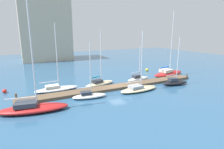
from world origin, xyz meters
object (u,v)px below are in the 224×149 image
object	(u,v)px
sailboat_3	(99,83)
sailboat_2	(89,95)
sailboat_5	(138,78)
sailboat_6	(175,82)
sailboat_4	(139,88)
mooring_buoy_red	(5,91)
sailboat_0	(33,107)
harbor_building_distant	(45,30)
sailboat_7	(168,73)
mooring_buoy_yellow	(147,70)
sailboat_1	(56,88)

from	to	relation	value
sailboat_3	sailboat_2	bearing A→B (deg)	-140.69
sailboat_5	sailboat_6	distance (m)	6.92
sailboat_2	sailboat_4	world-z (taller)	sailboat_4
sailboat_4	sailboat_6	bearing A→B (deg)	-3.28
sailboat_2	sailboat_6	size ratio (longest dim) A/B	0.93
sailboat_3	sailboat_5	bearing A→B (deg)	-17.62
sailboat_3	mooring_buoy_red	distance (m)	15.36
sailboat_0	sailboat_6	size ratio (longest dim) A/B	1.55
sailboat_5	harbor_building_distant	bearing A→B (deg)	98.30
sailboat_7	mooring_buoy_yellow	distance (m)	6.03
sailboat_1	mooring_buoy_yellow	xyz separation A→B (m)	(22.68, 5.67, -0.15)
sailboat_2	sailboat_3	xyz separation A→B (m)	(3.92, 5.30, 0.06)
sailboat_3	mooring_buoy_yellow	world-z (taller)	sailboat_3
sailboat_2	sailboat_5	bearing A→B (deg)	29.95
sailboat_6	harbor_building_distant	bearing A→B (deg)	120.96
sailboat_5	harbor_building_distant	xyz separation A→B (m)	(-11.86, 37.20, 9.42)
sailboat_0	mooring_buoy_red	world-z (taller)	sailboat_0
sailboat_0	sailboat_6	bearing A→B (deg)	11.89
sailboat_2	mooring_buoy_yellow	size ratio (longest dim) A/B	11.70
harbor_building_distant	mooring_buoy_red	bearing A→B (deg)	-108.43
sailboat_0	harbor_building_distant	size ratio (longest dim) A/B	0.66
sailboat_4	harbor_building_distant	world-z (taller)	harbor_building_distant
sailboat_1	harbor_building_distant	xyz separation A→B (m)	(3.72, 36.35, 9.45)
sailboat_0	sailboat_7	size ratio (longest dim) A/B	0.97
sailboat_4	sailboat_7	distance (m)	13.39
sailboat_2	sailboat_7	size ratio (longest dim) A/B	0.58
sailboat_3	sailboat_0	bearing A→B (deg)	-164.33
sailboat_6	sailboat_3	bearing A→B (deg)	164.45
sailboat_7	sailboat_1	bearing A→B (deg)	170.17
sailboat_7	sailboat_6	bearing A→B (deg)	-133.58
sailboat_7	mooring_buoy_red	size ratio (longest dim) A/B	20.61
sailboat_6	sailboat_7	bearing A→B (deg)	66.04
mooring_buoy_yellow	harbor_building_distant	distance (m)	37.33
sailboat_2	sailboat_3	bearing A→B (deg)	61.53
sailboat_7	mooring_buoy_red	world-z (taller)	sailboat_7
sailboat_2	harbor_building_distant	size ratio (longest dim) A/B	0.40
sailboat_6	mooring_buoy_yellow	world-z (taller)	sailboat_6
sailboat_2	sailboat_5	distance (m)	12.89
sailboat_0	mooring_buoy_red	size ratio (longest dim) A/B	19.93
sailboat_0	sailboat_1	size ratio (longest dim) A/B	1.22
mooring_buoy_red	sailboat_1	bearing A→B (deg)	-18.97
sailboat_2	harbor_building_distant	distance (m)	43.08
sailboat_1	sailboat_0	bearing A→B (deg)	-120.45
sailboat_0	sailboat_5	world-z (taller)	sailboat_0
sailboat_1	sailboat_7	world-z (taller)	sailboat_7
sailboat_2	mooring_buoy_yellow	bearing A→B (deg)	38.74
sailboat_2	sailboat_0	bearing A→B (deg)	-161.84
sailboat_2	sailboat_3	world-z (taller)	sailboat_3
sailboat_2	sailboat_7	world-z (taller)	sailboat_7
sailboat_7	mooring_buoy_red	distance (m)	31.63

